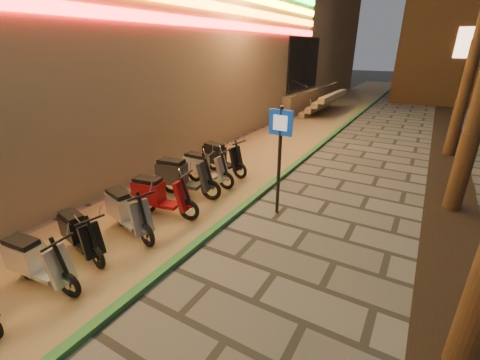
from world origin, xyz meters
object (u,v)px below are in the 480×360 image
Objects in this scene: scooter_7 at (158,195)px; scooter_9 at (203,168)px; scooter_5 at (79,233)px; scooter_8 at (181,176)px; scooter_6 at (126,211)px; pedestrian_sign at (280,147)px; scooter_4 at (35,261)px; scooter_10 at (220,157)px.

scooter_7 is 1.04× the size of scooter_9.
scooter_8 reaches higher than scooter_5.
pedestrian_sign is at bearing 59.58° from scooter_6.
scooter_5 is 1.03m from scooter_6.
scooter_9 reaches higher than scooter_4.
scooter_8 reaches higher than scooter_6.
scooter_8 reaches higher than scooter_9.
scooter_10 reaches higher than scooter_9.
scooter_4 is at bearing -66.53° from scooter_5.
pedestrian_sign is 1.75× the size of scooter_5.
scooter_6 is (-2.42, -2.44, -1.16)m from pedestrian_sign.
scooter_8 is (-0.21, 2.05, 0.05)m from scooter_6.
pedestrian_sign reaches higher than scooter_8.
scooter_5 is at bearing 95.25° from scooter_4.
scooter_6 reaches higher than scooter_4.
scooter_7 reaches higher than scooter_6.
scooter_4 is 0.93× the size of scooter_6.
scooter_10 is (-0.26, 4.00, 0.01)m from scooter_6.
scooter_9 is 0.97× the size of scooter_10.
scooter_9 is at bearing 171.12° from pedestrian_sign.
scooter_4 is 1.05× the size of scooter_5.
scooter_5 is (-2.59, -3.45, -1.22)m from pedestrian_sign.
scooter_6 is at bearing -94.23° from scooter_8.
scooter_4 is 5.95m from scooter_10.
pedestrian_sign reaches higher than scooter_6.
pedestrian_sign is 1.67× the size of scooter_4.
scooter_8 is at bearing 86.90° from scooter_4.
scooter_8 is (-0.23, 4.00, 0.09)m from scooter_4.
scooter_10 is at bearing 102.73° from scooter_5.
pedestrian_sign is at bearing 22.20° from scooter_7.
scooter_8 is (-2.63, -0.39, -1.11)m from pedestrian_sign.
scooter_7 is at bearing 83.36° from scooter_4.
scooter_5 is (-0.19, 0.93, -0.02)m from scooter_4.
pedestrian_sign is 1.57× the size of scooter_9.
scooter_6 is 0.97× the size of scooter_7.
scooter_8 is 1.95m from scooter_10.
scooter_9 is at bearing 77.65° from scooter_8.
scooter_8 is 1.12× the size of scooter_9.
scooter_8 is at bearing -168.45° from pedestrian_sign.
scooter_5 is 3.07m from scooter_8.
scooter_7 is (0.20, 1.93, 0.07)m from scooter_5.
scooter_6 reaches higher than scooter_9.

